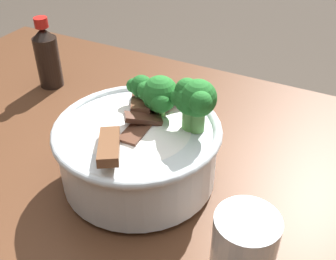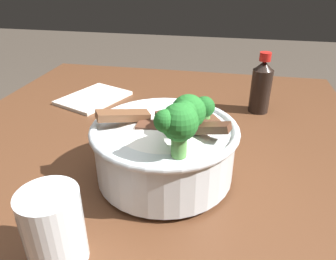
% 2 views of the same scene
% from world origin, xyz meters
% --- Properties ---
extents(rice_bowl, '(0.22, 0.22, 0.16)m').
position_xyz_m(rice_bowl, '(0.02, -0.05, 0.87)').
color(rice_bowl, silver).
rests_on(rice_bowl, dining_table).
extents(drinking_glass, '(0.07, 0.07, 0.09)m').
position_xyz_m(drinking_glass, '(-0.15, 0.04, 0.85)').
color(drinking_glass, white).
rests_on(drinking_glass, dining_table).
extents(soy_sauce_bottle, '(0.04, 0.04, 0.13)m').
position_xyz_m(soy_sauce_bottle, '(0.31, -0.21, 0.87)').
color(soy_sauce_bottle, black).
rests_on(soy_sauce_bottle, dining_table).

